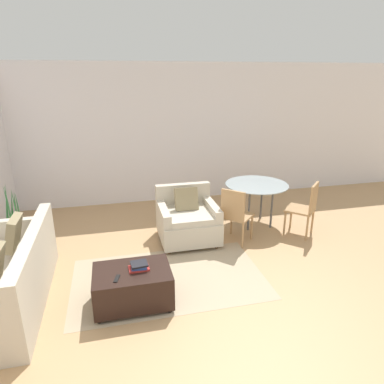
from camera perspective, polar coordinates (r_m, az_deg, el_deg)
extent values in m
plane|color=tan|center=(3.92, 4.52, -20.97)|extent=(20.00, 20.00, 0.00)
cube|color=white|center=(6.96, -5.28, 9.50)|extent=(12.00, 0.06, 2.75)
cube|color=tan|center=(4.60, -3.85, -14.16)|extent=(2.45, 1.49, 0.00)
cube|color=brown|center=(4.20, -2.63, -17.77)|extent=(2.40, 0.05, 0.00)
cube|color=brown|center=(4.40, -3.28, -15.87)|extent=(2.40, 0.05, 0.00)
cube|color=brown|center=(4.60, -3.85, -14.13)|extent=(2.40, 0.05, 0.00)
cube|color=brown|center=(4.81, -4.37, -12.54)|extent=(2.40, 0.05, 0.00)
cube|color=brown|center=(5.02, -4.84, -11.09)|extent=(2.40, 0.05, 0.00)
cube|color=beige|center=(4.59, -29.09, -13.96)|extent=(0.92, 2.01, 0.41)
cube|color=beige|center=(4.29, -24.92, -9.12)|extent=(0.14, 2.01, 0.44)
cube|color=beige|center=(5.25, -27.14, -5.38)|extent=(0.85, 0.12, 0.26)
cube|color=#8E7F5B|center=(4.73, -27.60, -6.06)|extent=(0.19, 0.40, 0.41)
cube|color=beige|center=(5.44, -0.67, -5.85)|extent=(0.90, 0.89, 0.34)
cube|color=beige|center=(5.32, -0.59, -3.84)|extent=(0.66, 0.76, 0.10)
cube|color=beige|center=(5.64, -1.53, -0.70)|extent=(0.89, 0.12, 0.43)
cube|color=beige|center=(5.26, -4.80, -3.56)|extent=(0.12, 0.81, 0.20)
cube|color=beige|center=(5.42, 3.32, -2.84)|extent=(0.12, 0.81, 0.20)
cylinder|color=brown|center=(5.15, -3.81, -9.91)|extent=(0.05, 0.05, 0.06)
cylinder|color=brown|center=(5.30, 4.14, -9.02)|extent=(0.05, 0.05, 0.06)
cylinder|color=brown|center=(5.79, -5.03, -6.52)|extent=(0.05, 0.05, 0.06)
cylinder|color=brown|center=(5.92, 2.05, -5.83)|extent=(0.05, 0.05, 0.06)
cube|color=#8E7F5B|center=(5.37, -0.94, -1.18)|extent=(0.36, 0.21, 0.37)
cube|color=black|center=(4.10, -9.84, -15.12)|extent=(0.87, 0.60, 0.39)
cylinder|color=black|center=(4.03, -15.18, -20.04)|extent=(0.04, 0.04, 0.04)
cylinder|color=black|center=(4.06, -3.67, -19.05)|extent=(0.04, 0.04, 0.04)
cylinder|color=black|center=(4.43, -15.08, -16.04)|extent=(0.04, 0.04, 0.04)
cylinder|color=black|center=(4.45, -4.81, -15.19)|extent=(0.04, 0.04, 0.04)
cube|color=#B72D28|center=(4.00, -8.83, -12.44)|extent=(0.23, 0.16, 0.02)
cube|color=#2D478C|center=(3.98, -8.82, -12.15)|extent=(0.18, 0.14, 0.03)
cube|color=black|center=(3.97, -8.81, -11.75)|extent=(0.20, 0.18, 0.02)
cube|color=black|center=(3.88, -12.42, -13.90)|extent=(0.08, 0.15, 0.01)
cylinder|color=#333338|center=(6.03, -27.15, -6.58)|extent=(0.37, 0.37, 0.25)
cylinder|color=black|center=(5.99, -27.31, -5.58)|extent=(0.34, 0.34, 0.02)
cone|color=#2D6B38|center=(5.85, -26.94, -2.70)|extent=(0.04, 0.10, 0.62)
cone|color=#2D6B38|center=(5.91, -27.30, -2.57)|extent=(0.08, 0.07, 0.61)
cone|color=#2D6B38|center=(5.93, -27.78, -2.62)|extent=(0.11, 0.06, 0.61)
cone|color=#2D6B38|center=(5.92, -28.48, -2.15)|extent=(0.10, 0.14, 0.72)
cone|color=#2D6B38|center=(5.85, -28.24, -2.30)|extent=(0.08, 0.13, 0.73)
cone|color=#2D6B38|center=(5.80, -28.24, -2.40)|extent=(0.09, 0.06, 0.75)
cone|color=#2D6B38|center=(5.79, -27.30, -2.62)|extent=(0.07, 0.07, 0.69)
cylinder|color=#99A8AD|center=(5.95, 10.74, 1.26)|extent=(1.07, 1.07, 0.01)
cylinder|color=#59595B|center=(5.82, 9.46, -2.97)|extent=(0.04, 0.04, 0.73)
cylinder|color=#59595B|center=(5.99, 13.15, -2.58)|extent=(0.04, 0.04, 0.73)
cylinder|color=#59595B|center=(6.18, 7.99, -1.57)|extent=(0.04, 0.04, 0.73)
cylinder|color=#59595B|center=(6.33, 11.51, -1.24)|extent=(0.04, 0.04, 0.73)
cube|color=tan|center=(5.39, 7.57, -3.89)|extent=(0.59, 0.59, 0.03)
cube|color=tan|center=(5.14, 6.82, -2.14)|extent=(0.29, 0.29, 0.45)
cylinder|color=tan|center=(5.57, 9.94, -5.76)|extent=(0.03, 0.03, 0.42)
cylinder|color=tan|center=(5.69, 6.57, -5.02)|extent=(0.03, 0.03, 0.42)
cylinder|color=tan|center=(5.26, 8.45, -7.19)|extent=(0.03, 0.03, 0.42)
cylinder|color=tan|center=(5.40, 4.93, -6.36)|extent=(0.03, 0.03, 0.42)
cube|color=tan|center=(5.85, 17.57, -2.78)|extent=(0.59, 0.59, 0.03)
cube|color=tan|center=(5.73, 19.64, -0.89)|extent=(0.29, 0.29, 0.45)
cylinder|color=tan|center=(6.13, 16.18, -3.89)|extent=(0.03, 0.03, 0.42)
cylinder|color=tan|center=(5.81, 15.18, -5.09)|extent=(0.03, 0.03, 0.42)
cylinder|color=tan|center=(6.06, 19.44, -4.51)|extent=(0.03, 0.03, 0.42)
cylinder|color=tan|center=(5.73, 18.63, -5.78)|extent=(0.03, 0.03, 0.42)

